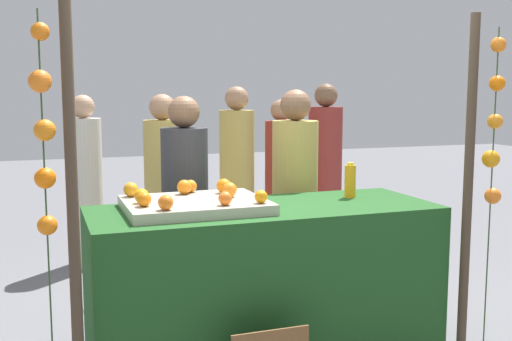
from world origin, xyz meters
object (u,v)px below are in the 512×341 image
object	(u,v)px
stall_counter	(264,284)
vendor_left	(185,220)
orange_0	(229,190)
vendor_right	(295,211)
orange_1	(142,196)
juice_bottle	(350,181)

from	to	relation	value
stall_counter	vendor_left	xyz separation A→B (m)	(-0.32, 0.71, 0.27)
orange_0	vendor_right	bearing A→B (deg)	41.42
orange_1	juice_bottle	distance (m)	1.36
vendor_left	orange_0	bearing A→B (deg)	-79.52
orange_1	vendor_left	xyz separation A→B (m)	(0.40, 0.68, -0.31)
stall_counter	juice_bottle	size ratio (longest dim) A/B	9.08
juice_bottle	stall_counter	bearing A→B (deg)	-169.37
vendor_left	orange_1	bearing A→B (deg)	-120.72
orange_1	vendor_right	world-z (taller)	vendor_right
stall_counter	orange_1	distance (m)	0.92
orange_0	vendor_left	world-z (taller)	vendor_left
stall_counter	orange_1	bearing A→B (deg)	177.17
orange_0	stall_counter	bearing A→B (deg)	-18.17
orange_1	vendor_left	size ratio (longest dim) A/B	0.05
juice_bottle	vendor_right	distance (m)	0.64
orange_0	orange_1	size ratio (longest dim) A/B	1.06
orange_0	vendor_left	size ratio (longest dim) A/B	0.06
vendor_left	vendor_right	distance (m)	0.80
stall_counter	orange_1	world-z (taller)	orange_1
orange_0	orange_1	xyz separation A→B (m)	(-0.52, -0.03, -0.00)
stall_counter	orange_0	distance (m)	0.61
juice_bottle	vendor_left	xyz separation A→B (m)	(-0.95, 0.59, -0.31)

